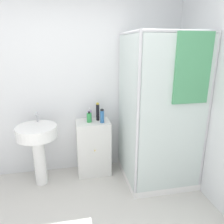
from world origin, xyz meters
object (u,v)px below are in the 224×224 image
shampoo_bottle_blue (102,116)px  shampoo_bottle_tall_black (98,112)px  lotion_bottle_white (90,115)px  sink (38,141)px  soap_dispenser (89,118)px

shampoo_bottle_blue → shampoo_bottle_tall_black: bearing=111.7°
lotion_bottle_white → sink: bearing=-164.7°
shampoo_bottle_tall_black → shampoo_bottle_blue: bearing=-68.3°
shampoo_bottle_tall_black → lotion_bottle_white: bearing=173.6°
sink → lotion_bottle_white: lotion_bottle_white is taller
sink → lotion_bottle_white: 0.77m
shampoo_bottle_tall_black → lotion_bottle_white: (-0.11, 0.01, -0.05)m
sink → shampoo_bottle_tall_black: size_ratio=3.78×
shampoo_bottle_tall_black → lotion_bottle_white: 0.12m
sink → shampoo_bottle_blue: (0.86, 0.07, 0.26)m
sink → shampoo_bottle_blue: 0.90m
soap_dispenser → shampoo_bottle_tall_black: bearing=24.5°
shampoo_bottle_tall_black → shampoo_bottle_blue: size_ratio=1.32×
soap_dispenser → shampoo_bottle_tall_black: shampoo_bottle_tall_black is taller
shampoo_bottle_tall_black → shampoo_bottle_blue: 0.12m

